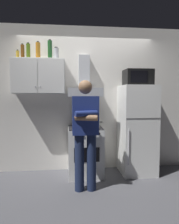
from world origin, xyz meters
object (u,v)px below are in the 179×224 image
(bottle_beer_brown, at_px, (23,52))
(person_standing, at_px, (85,131))
(stove_oven, at_px, (85,151))
(bottle_wine_green, at_px, (50,50))
(range_hood, at_px, (84,86))
(bottle_olive_oil, at_px, (28,51))
(microwave, at_px, (138,78))
(cooking_pot, at_px, (93,124))
(upper_cabinet, at_px, (39,77))
(bottle_spice_jar, at_px, (18,55))
(refrigerator, at_px, (137,130))
(bottle_canister_steel, at_px, (56,54))
(bottle_liquor_amber, at_px, (38,51))

(bottle_beer_brown, bearing_deg, person_standing, -36.64)
(stove_oven, xyz_separation_m, bottle_wine_green, (-0.61, 0.16, 1.78))
(person_standing, bearing_deg, bottle_wine_green, 125.84)
(range_hood, relative_size, person_standing, 0.46)
(person_standing, distance_m, bottle_olive_oil, 1.74)
(microwave, height_order, cooking_pot, microwave)
(upper_cabinet, bearing_deg, bottle_spice_jar, 174.92)
(stove_oven, relative_size, bottle_beer_brown, 3.31)
(refrigerator, height_order, person_standing, person_standing)
(person_standing, xyz_separation_m, bottle_olive_oil, (-0.92, 0.73, 1.28))
(upper_cabinet, relative_size, person_standing, 0.55)
(cooking_pot, relative_size, bottle_beer_brown, 1.19)
(bottle_canister_steel, relative_size, bottle_wine_green, 0.62)
(range_hood, xyz_separation_m, refrigerator, (0.95, -0.13, -0.80))
(bottle_beer_brown, bearing_deg, stove_oven, -8.26)
(range_hood, height_order, person_standing, range_hood)
(person_standing, xyz_separation_m, bottle_canister_steel, (-0.45, 0.75, 1.25))
(upper_cabinet, xyz_separation_m, microwave, (1.75, -0.11, -0.01))
(microwave, distance_m, bottle_olive_oil, 1.97)
(refrigerator, bearing_deg, bottle_olive_oil, 176.21)
(person_standing, relative_size, bottle_canister_steel, 7.54)
(bottle_liquor_amber, height_order, bottle_canister_steel, bottle_liquor_amber)
(bottle_spice_jar, bearing_deg, bottle_beer_brown, -0.84)
(bottle_spice_jar, relative_size, bottle_wine_green, 0.46)
(bottle_canister_steel, height_order, bottle_olive_oil, bottle_olive_oil)
(bottle_canister_steel, bearing_deg, range_hood, -2.28)
(bottle_canister_steel, height_order, bottle_spice_jar, bottle_canister_steel)
(bottle_canister_steel, bearing_deg, bottle_olive_oil, -177.78)
(cooking_pot, bearing_deg, microwave, 9.57)
(upper_cabinet, bearing_deg, stove_oven, -8.90)
(refrigerator, bearing_deg, stove_oven, -179.96)
(person_standing, bearing_deg, bottle_beer_brown, 143.36)
(refrigerator, height_order, bottle_liquor_amber, bottle_liquor_amber)
(cooking_pot, bearing_deg, upper_cabinet, 165.27)
(range_hood, xyz_separation_m, bottle_liquor_amber, (-0.80, -0.03, 0.59))
(refrigerator, height_order, bottle_spice_jar, bottle_spice_jar)
(upper_cabinet, relative_size, refrigerator, 0.56)
(cooking_pot, bearing_deg, person_standing, -110.30)
(upper_cabinet, distance_m, range_hood, 0.81)
(microwave, height_order, person_standing, microwave)
(bottle_liquor_amber, height_order, bottle_olive_oil, bottle_liquor_amber)
(bottle_beer_brown, bearing_deg, range_hood, -1.57)
(bottle_olive_oil, height_order, bottle_beer_brown, bottle_olive_oil)
(range_hood, xyz_separation_m, bottle_wine_green, (-0.61, 0.04, 0.62))
(range_hood, relative_size, refrigerator, 0.47)
(person_standing, bearing_deg, bottle_olive_oil, 141.48)
(bottle_liquor_amber, bearing_deg, microwave, -2.48)
(refrigerator, relative_size, bottle_wine_green, 4.58)
(stove_oven, height_order, cooking_pot, cooking_pot)
(bottle_liquor_amber, xyz_separation_m, bottle_olive_oil, (-0.17, 0.03, -0.01))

